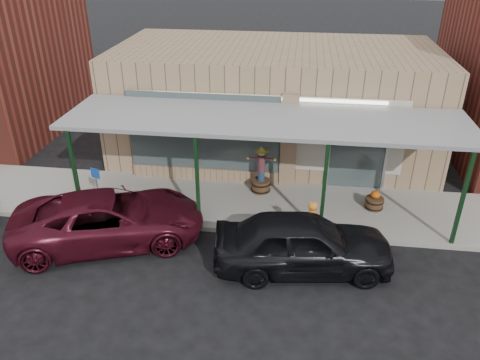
# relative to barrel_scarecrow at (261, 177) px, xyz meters

# --- Properties ---
(ground) EXTENTS (120.00, 120.00, 0.00)m
(ground) POSITION_rel_barrel_scarecrow_xyz_m (0.15, -4.44, -0.70)
(ground) COLOR black
(ground) RESTS_ON ground
(sidewalk) EXTENTS (40.00, 3.20, 0.15)m
(sidewalk) POSITION_rel_barrel_scarecrow_xyz_m (0.15, -0.84, -0.63)
(sidewalk) COLOR gray
(sidewalk) RESTS_ON ground
(storefront) EXTENTS (12.00, 6.25, 4.20)m
(storefront) POSITION_rel_barrel_scarecrow_xyz_m (0.15, 3.72, 1.39)
(storefront) COLOR #98775D
(storefront) RESTS_ON ground
(awning) EXTENTS (12.00, 3.00, 3.04)m
(awning) POSITION_rel_barrel_scarecrow_xyz_m (0.15, -0.88, 2.31)
(awning) COLOR slate
(awning) RESTS_ON ground
(block_buildings_near) EXTENTS (61.00, 8.00, 8.00)m
(block_buildings_near) POSITION_rel_barrel_scarecrow_xyz_m (2.16, 4.76, 3.06)
(block_buildings_near) COLOR maroon
(block_buildings_near) RESTS_ON ground
(barrel_scarecrow) EXTENTS (0.99, 0.74, 1.63)m
(barrel_scarecrow) POSITION_rel_barrel_scarecrow_xyz_m (0.00, 0.00, 0.00)
(barrel_scarecrow) COLOR #513520
(barrel_scarecrow) RESTS_ON sidewalk
(barrel_pumpkin) EXTENTS (0.57, 0.57, 0.67)m
(barrel_pumpkin) POSITION_rel_barrel_scarecrow_xyz_m (3.68, -0.65, -0.32)
(barrel_pumpkin) COLOR #513520
(barrel_pumpkin) RESTS_ON sidewalk
(handicap_sign) EXTENTS (0.31, 0.12, 1.55)m
(handicap_sign) POSITION_rel_barrel_scarecrow_xyz_m (-4.85, -2.04, 0.44)
(handicap_sign) COLOR gray
(handicap_sign) RESTS_ON sidewalk
(parked_sedan) EXTENTS (4.86, 2.47, 1.59)m
(parked_sedan) POSITION_rel_barrel_scarecrow_xyz_m (1.45, -3.77, 0.09)
(parked_sedan) COLOR black
(parked_sedan) RESTS_ON ground
(car_maroon) EXTENTS (5.84, 4.06, 1.48)m
(car_maroon) POSITION_rel_barrel_scarecrow_xyz_m (-4.04, -3.24, 0.04)
(car_maroon) COLOR #470E1B
(car_maroon) RESTS_ON ground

